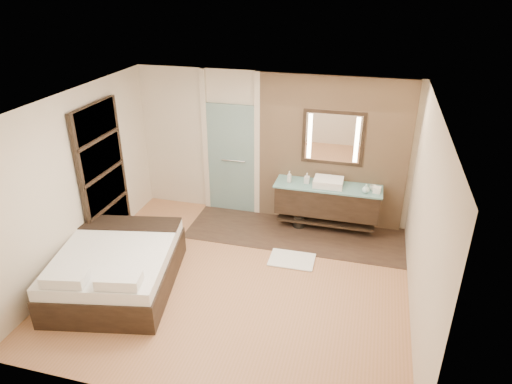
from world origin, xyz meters
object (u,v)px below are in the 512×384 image
(mirror_unit, at_px, (333,138))
(waste_bin, at_px, (299,221))
(vanity, at_px, (327,200))
(bed, at_px, (117,268))

(mirror_unit, relative_size, waste_bin, 4.16)
(vanity, bearing_deg, bed, -138.13)
(mirror_unit, distance_m, waste_bin, 1.62)
(vanity, bearing_deg, mirror_unit, 90.00)
(vanity, distance_m, waste_bin, 0.66)
(vanity, bearing_deg, waste_bin, -171.84)
(mirror_unit, height_order, bed, mirror_unit)
(vanity, distance_m, bed, 3.70)
(mirror_unit, relative_size, bed, 0.47)
(vanity, height_order, mirror_unit, mirror_unit)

